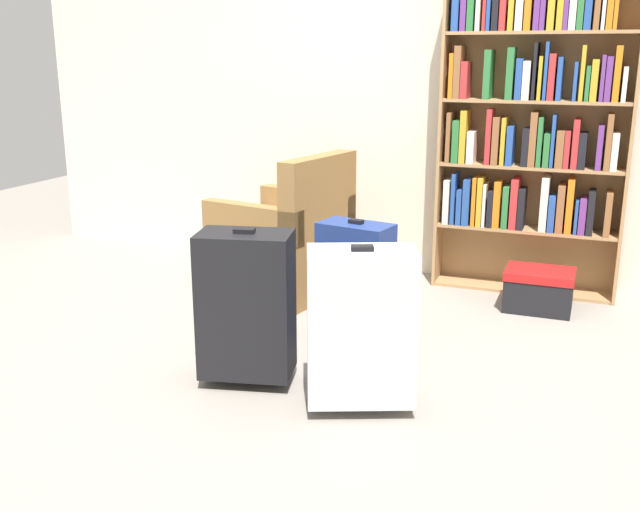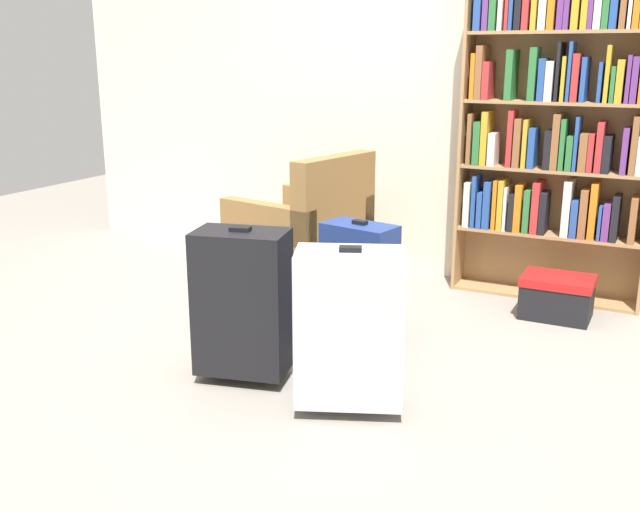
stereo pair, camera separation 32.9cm
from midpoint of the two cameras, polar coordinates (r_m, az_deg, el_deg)
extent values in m
plane|color=gray|center=(3.47, 0.35, -10.03)|extent=(10.11, 10.11, 0.00)
cube|color=beige|center=(5.05, 10.96, 13.04)|extent=(5.78, 0.10, 2.60)
cube|color=#A87F51|center=(4.82, 13.22, 9.24)|extent=(0.02, 0.25, 2.00)
cube|color=#A87F51|center=(4.83, 20.09, 8.74)|extent=(1.14, 0.02, 2.00)
cube|color=#A87F51|center=(4.92, 18.86, -2.90)|extent=(1.10, 0.23, 0.02)
cube|color=#A87F51|center=(4.82, 19.27, 1.63)|extent=(1.10, 0.23, 0.02)
cube|color=#A87F51|center=(4.74, 19.71, 6.33)|extent=(1.10, 0.23, 0.02)
cube|color=#A87F51|center=(4.70, 20.16, 11.15)|extent=(1.10, 0.23, 0.02)
cube|color=#A87F51|center=(4.69, 20.63, 16.01)|extent=(1.10, 0.23, 0.02)
cube|color=silver|center=(4.84, 13.51, 4.01)|extent=(0.04, 0.18, 0.29)
cube|color=#264C99|center=(4.82, 13.99, 4.18)|extent=(0.02, 0.16, 0.33)
cube|color=#264C99|center=(4.81, 14.39, 3.52)|extent=(0.03, 0.14, 0.23)
cube|color=#264C99|center=(4.81, 14.97, 3.90)|extent=(0.04, 0.16, 0.30)
cube|color=orange|center=(4.81, 15.58, 3.95)|extent=(0.02, 0.19, 0.31)
cube|color=gold|center=(4.81, 16.00, 3.91)|extent=(0.03, 0.19, 0.31)
cube|color=silver|center=(4.80, 16.33, 3.63)|extent=(0.02, 0.19, 0.27)
cube|color=black|center=(4.78, 16.73, 3.31)|extent=(0.03, 0.16, 0.23)
cube|color=orange|center=(4.77, 17.23, 3.62)|extent=(0.04, 0.16, 0.29)
cube|color=#2D7238|center=(4.78, 17.87, 3.42)|extent=(0.04, 0.19, 0.27)
cube|color=#B22D2D|center=(4.78, 18.52, 3.66)|extent=(0.04, 0.20, 0.32)
cube|color=black|center=(4.76, 18.99, 3.21)|extent=(0.04, 0.17, 0.26)
cube|color=silver|center=(4.76, 20.69, 3.55)|extent=(0.04, 0.21, 0.34)
cube|color=#264C99|center=(4.74, 21.17, 2.75)|extent=(0.04, 0.16, 0.23)
cube|color=brown|center=(4.75, 21.83, 3.14)|extent=(0.04, 0.20, 0.29)
cube|color=orange|center=(4.73, 22.48, 3.30)|extent=(0.04, 0.19, 0.34)
cube|color=#264C99|center=(4.73, 22.91, 2.45)|extent=(0.02, 0.16, 0.21)
cube|color=#66337F|center=(4.75, 23.36, 2.52)|extent=(0.04, 0.20, 0.22)
cube|color=black|center=(4.73, 23.94, 2.72)|extent=(0.04, 0.18, 0.27)
cube|color=brown|center=(4.73, 25.12, 2.57)|extent=(0.04, 0.18, 0.27)
cube|color=brown|center=(4.79, 13.76, 8.89)|extent=(0.03, 0.19, 0.31)
cube|color=#2D7238|center=(4.78, 14.31, 8.56)|extent=(0.04, 0.20, 0.27)
cube|color=gold|center=(4.77, 14.85, 8.88)|extent=(0.04, 0.19, 0.33)
cube|color=silver|center=(4.74, 15.34, 8.03)|extent=(0.04, 0.14, 0.20)
cube|color=#B22D2D|center=(4.71, 16.69, 8.76)|extent=(0.03, 0.15, 0.34)
cube|color=brown|center=(4.73, 17.24, 8.44)|extent=(0.04, 0.19, 0.29)
cube|color=gold|center=(4.72, 17.80, 8.37)|extent=(0.03, 0.19, 0.29)
cube|color=#264C99|center=(4.70, 18.25, 8.01)|extent=(0.04, 0.16, 0.24)
cube|color=black|center=(4.70, 19.39, 7.83)|extent=(0.04, 0.17, 0.23)
cube|color=brown|center=(4.71, 19.98, 8.40)|extent=(0.04, 0.21, 0.33)
cube|color=#2D7238|center=(4.68, 20.43, 8.15)|extent=(0.03, 0.16, 0.30)
cube|color=#2D7238|center=(4.69, 20.91, 7.52)|extent=(0.04, 0.18, 0.21)
cube|color=#264C99|center=(4.68, 21.38, 8.15)|extent=(0.02, 0.17, 0.32)
cube|color=brown|center=(4.67, 21.84, 7.52)|extent=(0.04, 0.16, 0.22)
cube|color=#B22D2D|center=(4.67, 22.35, 7.46)|extent=(0.03, 0.16, 0.22)
cube|color=#B22D2D|center=(4.68, 22.97, 7.85)|extent=(0.04, 0.20, 0.29)
cube|color=black|center=(4.69, 23.44, 7.30)|extent=(0.04, 0.20, 0.21)
cube|color=#66337F|center=(4.67, 24.63, 7.46)|extent=(0.03, 0.17, 0.26)
cube|color=brown|center=(4.67, 25.26, 7.81)|extent=(0.03, 0.19, 0.33)
cube|color=orange|center=(4.75, 14.03, 13.43)|extent=(0.03, 0.17, 0.27)
cube|color=brown|center=(4.76, 14.54, 13.67)|extent=(0.04, 0.20, 0.32)
cube|color=#B22D2D|center=(4.73, 15.00, 13.07)|extent=(0.04, 0.17, 0.22)
cube|color=#2D7238|center=(4.72, 16.73, 13.36)|extent=(0.04, 0.19, 0.29)
cube|color=#2D7238|center=(4.67, 18.35, 13.29)|extent=(0.04, 0.14, 0.31)
cube|color=#264C99|center=(4.66, 18.98, 12.85)|extent=(0.04, 0.14, 0.24)
cube|color=silver|center=(4.66, 19.52, 12.71)|extent=(0.04, 0.14, 0.23)
cube|color=black|center=(4.68, 20.19, 13.31)|extent=(0.02, 0.21, 0.33)
cube|color=gold|center=(4.67, 20.55, 12.80)|extent=(0.02, 0.19, 0.26)
cube|color=#264C99|center=(4.65, 20.96, 13.25)|extent=(0.02, 0.15, 0.34)
cube|color=#B22D2D|center=(4.65, 21.36, 12.81)|extent=(0.04, 0.16, 0.27)
cube|color=#264C99|center=(4.66, 21.93, 12.64)|extent=(0.03, 0.19, 0.25)
cube|color=#264C99|center=(4.63, 23.02, 12.34)|extent=(0.02, 0.15, 0.22)
cube|color=gold|center=(4.63, 23.53, 12.87)|extent=(0.02, 0.15, 0.32)
cube|color=#2D7238|center=(4.65, 23.89, 12.12)|extent=(0.02, 0.20, 0.20)
cube|color=gold|center=(4.64, 24.35, 12.30)|extent=(0.04, 0.17, 0.24)
cube|color=#66337F|center=(4.65, 24.92, 12.39)|extent=(0.02, 0.19, 0.26)
cube|color=#66337F|center=(4.65, 25.33, 12.29)|extent=(0.03, 0.19, 0.26)
cube|color=#264C99|center=(4.76, 14.49, 18.46)|extent=(0.04, 0.18, 0.31)
cube|color=#66337F|center=(4.76, 15.07, 17.82)|extent=(0.03, 0.20, 0.21)
cube|color=#2D7238|center=(4.73, 15.60, 18.32)|extent=(0.04, 0.16, 0.30)
cube|color=silver|center=(4.72, 16.15, 18.36)|extent=(0.03, 0.15, 0.31)
cube|color=#B22D2D|center=(4.72, 16.61, 17.99)|extent=(0.02, 0.17, 0.25)
cube|color=#264C99|center=(4.72, 16.95, 18.12)|extent=(0.02, 0.18, 0.28)
cube|color=black|center=(4.69, 17.37, 17.76)|extent=(0.04, 0.14, 0.22)
cube|color=#B22D2D|center=(4.72, 18.04, 18.26)|extent=(0.04, 0.21, 0.31)
cube|color=gold|center=(4.69, 18.54, 17.64)|extent=(0.03, 0.16, 0.21)
cube|color=silver|center=(4.71, 19.25, 18.30)|extent=(0.04, 0.21, 0.33)
cube|color=orange|center=(4.69, 19.77, 17.50)|extent=(0.04, 0.19, 0.21)
cube|color=#66337F|center=(4.68, 20.45, 17.95)|extent=(0.03, 0.18, 0.29)
cube|color=#66337F|center=(4.67, 20.85, 17.54)|extent=(0.03, 0.18, 0.23)
cube|color=gold|center=(4.67, 22.12, 17.80)|extent=(0.03, 0.19, 0.29)
cube|color=#66337F|center=(4.67, 22.50, 17.30)|extent=(0.03, 0.20, 0.22)
cube|color=silver|center=(4.64, 22.97, 17.44)|extent=(0.04, 0.15, 0.24)
cube|color=#2D7238|center=(4.66, 23.53, 17.51)|extent=(0.03, 0.19, 0.27)
cube|color=#264C99|center=(4.65, 24.02, 17.06)|extent=(0.04, 0.19, 0.20)
cube|color=silver|center=(4.66, 25.12, 17.18)|extent=(0.02, 0.21, 0.24)
cube|color=orange|center=(4.66, 25.58, 17.47)|extent=(0.03, 0.21, 0.30)
cube|color=olive|center=(4.74, 0.31, -0.32)|extent=(0.83, 0.83, 0.40)
cube|color=tan|center=(4.68, 0.31, 2.50)|extent=(0.67, 0.61, 0.08)
cube|color=olive|center=(4.47, 3.26, 4.60)|extent=(0.26, 0.71, 0.50)
cube|color=olive|center=(4.90, 2.47, 3.92)|extent=(0.71, 0.24, 0.22)
cube|color=olive|center=(4.44, -2.07, 2.69)|extent=(0.71, 0.24, 0.22)
cylinder|color=white|center=(4.45, 6.36, -3.56)|extent=(0.08, 0.08, 0.10)
torus|color=white|center=(4.43, 6.99, -3.60)|extent=(0.06, 0.01, 0.06)
cube|color=black|center=(4.54, 19.96, -3.22)|extent=(0.39, 0.29, 0.22)
cube|color=red|center=(4.50, 20.10, -1.84)|extent=(0.40, 0.30, 0.05)
cube|color=#B7BABF|center=(3.10, 5.38, -5.59)|extent=(0.52, 0.41, 0.66)
cube|color=black|center=(3.00, 5.54, 0.52)|extent=(0.11, 0.08, 0.02)
cylinder|color=black|center=(3.25, 2.35, -11.42)|extent=(0.07, 0.07, 0.05)
cylinder|color=black|center=(3.26, 8.08, -11.51)|extent=(0.07, 0.07, 0.05)
cube|color=navy|center=(3.77, 5.56, -2.11)|extent=(0.40, 0.27, 0.62)
cube|color=black|center=(3.69, 5.68, 2.60)|extent=(0.08, 0.05, 0.02)
cylinder|color=black|center=(3.95, 3.83, -6.36)|extent=(0.06, 0.06, 0.05)
cylinder|color=black|center=(3.82, 7.08, -7.21)|extent=(0.06, 0.06, 0.05)
cube|color=black|center=(3.39, -3.30, -3.62)|extent=(0.47, 0.35, 0.67)
cube|color=black|center=(3.29, -3.40, 2.09)|extent=(0.10, 0.07, 0.02)
cylinder|color=black|center=(3.56, -5.52, -8.92)|extent=(0.06, 0.06, 0.05)
cylinder|color=black|center=(3.49, -0.85, -9.42)|extent=(0.06, 0.06, 0.05)
camera|label=1|loc=(0.16, -87.33, 0.74)|focal=41.07mm
camera|label=2|loc=(0.16, 92.67, -0.74)|focal=41.07mm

